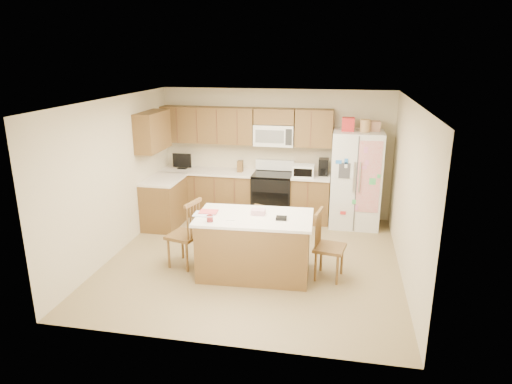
% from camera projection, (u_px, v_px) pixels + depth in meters
% --- Properties ---
extents(ground, '(4.50, 4.50, 0.00)m').
position_uv_depth(ground, '(254.00, 260.00, 7.26)').
color(ground, olive).
rests_on(ground, ground).
extents(room_shell, '(4.60, 4.60, 2.52)m').
position_uv_depth(room_shell, '(253.00, 172.00, 6.84)').
color(room_shell, beige).
rests_on(room_shell, ground).
extents(cabinetry, '(3.36, 1.56, 2.15)m').
position_uv_depth(cabinetry, '(222.00, 173.00, 8.85)').
color(cabinetry, brown).
rests_on(cabinetry, ground).
extents(stove, '(0.76, 0.65, 1.13)m').
position_uv_depth(stove, '(273.00, 195.00, 8.94)').
color(stove, black).
rests_on(stove, ground).
extents(refrigerator, '(0.90, 0.79, 2.04)m').
position_uv_depth(refrigerator, '(356.00, 178.00, 8.46)').
color(refrigerator, white).
rests_on(refrigerator, ground).
extents(island, '(1.73, 1.04, 1.00)m').
position_uv_depth(island, '(254.00, 245.00, 6.67)').
color(island, brown).
rests_on(island, ground).
extents(windsor_chair_left, '(0.53, 0.55, 1.06)m').
position_uv_depth(windsor_chair_left, '(185.00, 235.00, 6.92)').
color(windsor_chair_left, brown).
rests_on(windsor_chair_left, ground).
extents(windsor_chair_back, '(0.49, 0.48, 0.89)m').
position_uv_depth(windsor_chair_back, '(269.00, 232.00, 7.26)').
color(windsor_chair_back, brown).
rests_on(windsor_chair_back, ground).
extents(windsor_chair_right, '(0.48, 0.50, 1.01)m').
position_uv_depth(windsor_chair_right, '(328.00, 247.00, 6.55)').
color(windsor_chair_right, brown).
rests_on(windsor_chair_right, ground).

